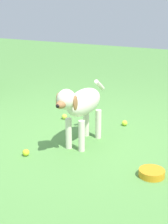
# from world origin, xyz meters

# --- Properties ---
(ground) EXTENTS (14.00, 14.00, 0.00)m
(ground) POSITION_xyz_m (0.00, 0.00, 0.00)
(ground) COLOR #548C42
(dog) EXTENTS (0.22, 0.96, 0.65)m
(dog) POSITION_xyz_m (-0.06, 0.09, 0.43)
(dog) COLOR silver
(dog) RESTS_ON ground
(tennis_ball_0) EXTENTS (0.07, 0.07, 0.07)m
(tennis_ball_0) POSITION_xyz_m (-0.25, -0.64, 0.03)
(tennis_ball_0) COLOR #CDE536
(tennis_ball_0) RESTS_ON ground
(tennis_ball_1) EXTENTS (0.07, 0.07, 0.07)m
(tennis_ball_1) POSITION_xyz_m (0.28, 0.57, 0.03)
(tennis_ball_1) COLOR #D0DF2A
(tennis_ball_1) RESTS_ON ground
(tennis_ball_2) EXTENTS (0.07, 0.07, 0.07)m
(tennis_ball_2) POSITION_xyz_m (0.49, -0.51, 0.03)
(tennis_ball_2) COLOR #CEDF40
(tennis_ball_2) RESTS_ON ground
(water_bowl) EXTENTS (0.22, 0.22, 0.06)m
(water_bowl) POSITION_xyz_m (-0.90, 0.40, 0.03)
(water_bowl) COLOR orange
(water_bowl) RESTS_ON ground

